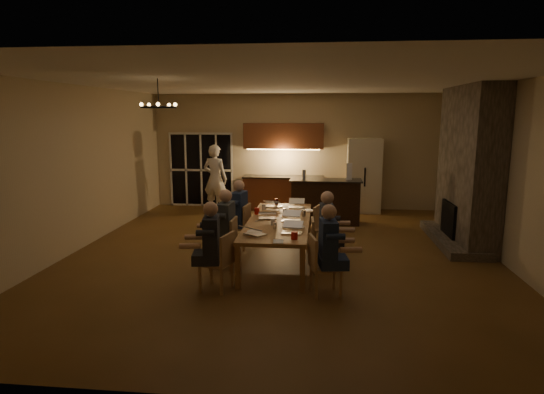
{
  "coord_description": "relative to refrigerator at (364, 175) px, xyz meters",
  "views": [
    {
      "loc": [
        0.7,
        -8.3,
        2.63
      ],
      "look_at": [
        -0.21,
        0.3,
        1.06
      ],
      "focal_mm": 30.0,
      "sensor_mm": 36.0,
      "label": 1
    }
  ],
  "objects": [
    {
      "name": "fireplace",
      "position": [
        1.8,
        -2.95,
        0.6
      ],
      "size": [
        0.58,
        2.5,
        3.2
      ],
      "primitive_type": "cube",
      "color": "#65594F",
      "rests_on": "ground"
    },
    {
      "name": "mug_back",
      "position": [
        -2.3,
        -3.59,
        -0.2
      ],
      "size": [
        0.08,
        0.08,
        0.1
      ],
      "primitive_type": "cylinder",
      "color": "white",
      "rests_on": "dining_table"
    },
    {
      "name": "redcup_mid",
      "position": [
        -2.38,
        -4.02,
        -0.19
      ],
      "size": [
        0.1,
        0.1,
        0.12
      ],
      "primitive_type": "cylinder",
      "color": "red",
      "rests_on": "dining_table"
    },
    {
      "name": "dining_table",
      "position": [
        -1.91,
        -4.46,
        -0.62
      ],
      "size": [
        1.1,
        3.12,
        0.75
      ],
      "primitive_type": "cube",
      "color": "#B28147",
      "rests_on": "ground"
    },
    {
      "name": "chandelier",
      "position": [
        -3.8,
        -5.22,
        1.75
      ],
      "size": [
        0.58,
        0.58,
        0.03
      ],
      "primitive_type": "torus",
      "color": "black",
      "rests_on": "ceiling"
    },
    {
      "name": "chair_right_mid",
      "position": [
        -1.1,
        -4.94,
        -0.55
      ],
      "size": [
        0.46,
        0.46,
        0.89
      ],
      "primitive_type": null,
      "rotation": [
        0.0,
        0.0,
        1.62
      ],
      "color": "tan",
      "rests_on": "ground"
    },
    {
      "name": "ceiling",
      "position": [
        -1.9,
        -4.15,
        2.22
      ],
      "size": [
        8.0,
        9.0,
        0.04
      ],
      "primitive_type": "cube",
      "color": "white",
      "rests_on": "back_wall"
    },
    {
      "name": "laptop_c",
      "position": [
        -2.14,
        -4.35,
        -0.14
      ],
      "size": [
        0.36,
        0.32,
        0.23
      ],
      "primitive_type": null,
      "rotation": [
        0.0,
        0.0,
        3.28
      ],
      "color": "silver",
      "rests_on": "dining_table"
    },
    {
      "name": "plate_far",
      "position": [
        -1.44,
        -3.63,
        -0.24
      ],
      "size": [
        0.28,
        0.28,
        0.02
      ],
      "primitive_type": "cylinder",
      "color": "white",
      "rests_on": "dining_table"
    },
    {
      "name": "mug_mid",
      "position": [
        -1.85,
        -3.92,
        -0.2
      ],
      "size": [
        0.08,
        0.08,
        0.1
      ],
      "primitive_type": "cylinder",
      "color": "white",
      "rests_on": "dining_table"
    },
    {
      "name": "back_wall",
      "position": [
        -1.9,
        0.37,
        0.6
      ],
      "size": [
        8.0,
        0.04,
        3.2
      ],
      "primitive_type": "cube",
      "color": "tan",
      "rests_on": "ground"
    },
    {
      "name": "notepad",
      "position": [
        -1.79,
        -5.9,
        -0.24
      ],
      "size": [
        0.17,
        0.22,
        0.01
      ],
      "primitive_type": "cube",
      "rotation": [
        0.0,
        0.0,
        0.06
      ],
      "color": "white",
      "rests_on": "dining_table"
    },
    {
      "name": "person_right_mid",
      "position": [
        -1.06,
        -4.97,
        -0.31
      ],
      "size": [
        0.65,
        0.65,
        1.38
      ],
      "primitive_type": null,
      "rotation": [
        0.0,
        0.0,
        1.66
      ],
      "color": "#24272F",
      "rests_on": "ground"
    },
    {
      "name": "person_left_far",
      "position": [
        -2.75,
        -3.85,
        -0.31
      ],
      "size": [
        0.69,
        0.69,
        1.38
      ],
      "primitive_type": null,
      "rotation": [
        0.0,
        0.0,
        -1.73
      ],
      "color": "navy",
      "rests_on": "ground"
    },
    {
      "name": "right_wall",
      "position": [
        2.12,
        -4.15,
        0.6
      ],
      "size": [
        0.04,
        9.0,
        3.2
      ],
      "primitive_type": "cube",
      "color": "tan",
      "rests_on": "ground"
    },
    {
      "name": "bar_bottle",
      "position": [
        -1.57,
        -1.52,
        0.2
      ],
      "size": [
        0.08,
        0.08,
        0.24
      ],
      "primitive_type": "cylinder",
      "color": "#99999E",
      "rests_on": "bar_island"
    },
    {
      "name": "standing_person",
      "position": [
        -4.0,
        -0.54,
        -0.08
      ],
      "size": [
        0.76,
        0.59,
        1.85
      ],
      "primitive_type": "imported",
      "rotation": [
        0.0,
        0.0,
        2.91
      ],
      "color": "silver",
      "rests_on": "ground"
    },
    {
      "name": "person_left_mid",
      "position": [
        -2.78,
        -4.98,
        -0.31
      ],
      "size": [
        0.65,
        0.65,
        1.38
      ],
      "primitive_type": null,
      "rotation": [
        0.0,
        0.0,
        -1.66
      ],
      "color": "#383E42",
      "rests_on": "ground"
    },
    {
      "name": "laptop_e",
      "position": [
        -2.14,
        -3.28,
        -0.14
      ],
      "size": [
        0.36,
        0.33,
        0.23
      ],
      "primitive_type": null,
      "rotation": [
        0.0,
        0.0,
        2.98
      ],
      "color": "silver",
      "rests_on": "dining_table"
    },
    {
      "name": "can_cola",
      "position": [
        -2.1,
        -3.0,
        -0.19
      ],
      "size": [
        0.07,
        0.07,
        0.12
      ],
      "primitive_type": "cylinder",
      "color": "#3F0F0C",
      "rests_on": "dining_table"
    },
    {
      "name": "chair_right_near",
      "position": [
        -1.08,
        -6.02,
        -0.55
      ],
      "size": [
        0.53,
        0.53,
        0.89
      ],
      "primitive_type": null,
      "rotation": [
        0.0,
        0.0,
        1.82
      ],
      "color": "tan",
      "rests_on": "ground"
    },
    {
      "name": "laptop_a",
      "position": [
        -2.2,
        -5.51,
        -0.14
      ],
      "size": [
        0.42,
        0.41,
        0.23
      ],
      "primitive_type": null,
      "rotation": [
        0.0,
        0.0,
        2.51
      ],
      "color": "silver",
      "rests_on": "dining_table"
    },
    {
      "name": "refrigerator",
      "position": [
        0.0,
        0.0,
        0.0
      ],
      "size": [
        0.9,
        0.68,
        2.0
      ],
      "primitive_type": "cube",
      "color": "beige",
      "rests_on": "ground"
    },
    {
      "name": "can_right",
      "position": [
        -1.48,
        -4.14,
        -0.19
      ],
      "size": [
        0.07,
        0.07,
        0.12
      ],
      "primitive_type": "cylinder",
      "color": "#B2B2B7",
      "rests_on": "dining_table"
    },
    {
      "name": "plate_near",
      "position": [
        -1.56,
        -4.97,
        -0.24
      ],
      "size": [
        0.27,
        0.27,
        0.02
      ],
      "primitive_type": "cylinder",
      "color": "white",
      "rests_on": "dining_table"
    },
    {
      "name": "laptop_f",
      "position": [
        -1.65,
        -3.33,
        -0.14
      ],
      "size": [
        0.32,
        0.29,
        0.23
      ],
      "primitive_type": null,
      "rotation": [
        0.0,
        0.0,
        0.02
      ],
      "color": "silver",
      "rests_on": "dining_table"
    },
    {
      "name": "plate_left",
      "position": [
        -2.23,
        -5.37,
        -0.24
      ],
      "size": [
        0.25,
        0.25,
        0.02
      ],
      "primitive_type": "cylinder",
      "color": "white",
      "rests_on": "dining_table"
    },
    {
      "name": "kitchenette",
      "position": [
        -2.2,
        0.05,
        0.2
      ],
      "size": [
        2.24,
        0.68,
        2.4
      ],
      "primitive_type": null,
      "color": "brown",
      "rests_on": "ground"
    },
    {
      "name": "redcup_near",
      "position": [
        -1.56,
        -5.73,
        -0.19
      ],
      "size": [
        0.1,
        0.1,
        0.12
      ],
      "primitive_type": "cylinder",
      "color": "red",
      "rests_on": "dining_table"
    },
    {
      "name": "left_wall",
      "position": [
        -5.92,
        -4.15,
        0.6
      ],
      "size": [
        0.04,
        9.0,
        3.2
      ],
      "primitive_type": "cube",
      "color": "tan",
      "rests_on": "ground"
    },
    {
      "name": "can_silver",
      "position": [
        -1.92,
        -5.12,
        -0.19
      ],
      "size": [
        0.06,
        0.06,
        0.12
      ],
      "primitive_type": "cylinder",
      "color": "#B2B2B7",
      "rests_on": "dining_table"
    },
    {
      "name": "bar_island",
      "position": [
        -1.04,
        -1.48,
        -0.46
      ],
      "size": [
        1.74,
        0.7,
        1.08
      ],
      "primitive_type": "cube",
      "rotation": [
        0.0,
        0.0,
        -0.01
      ],
      "color": "black",
      "rests_on": "ground"
    },
    {
      "name": "bar_blender",
      "position": [
        -0.48,
        -1.43,
        0.28
      ],
      "size": [
        0.14,
        0.14,
        0.4
      ],
      "primitive_type": "cube",
      "rotation": [
        0.0,
        0.0,
        -0.12
      ],
      "color": "silver",
      "rests_on": "bar_island"
    },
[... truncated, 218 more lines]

